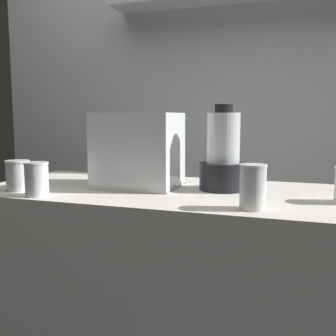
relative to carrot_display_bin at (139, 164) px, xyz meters
name	(u,v)px	position (x,y,z in m)	size (l,w,h in m)	color
counter	(168,305)	(0.13, -0.02, -0.54)	(1.40, 0.64, 0.90)	beige
back_wall_unit	(214,97)	(0.13, 0.74, 0.28)	(2.60, 0.24, 2.50)	silver
carrot_display_bin	(139,164)	(0.00, 0.00, 0.00)	(0.30, 0.24, 0.28)	white
blender_pitcher	(223,157)	(0.32, 0.04, 0.03)	(0.17, 0.17, 0.31)	black
juice_cup_orange_far_left	(18,178)	(-0.38, -0.22, -0.04)	(0.09, 0.09, 0.11)	white
juice_cup_carrot_left	(37,181)	(-0.26, -0.28, -0.04)	(0.08, 0.08, 0.11)	white
juice_cup_mango_middle	(253,188)	(0.46, -0.25, -0.02)	(0.08, 0.08, 0.13)	white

